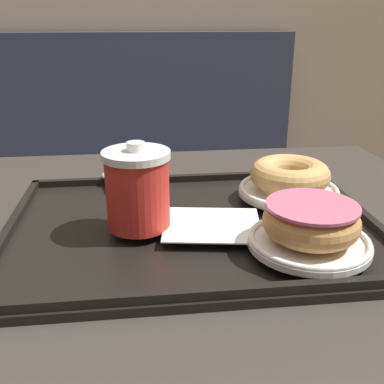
{
  "coord_description": "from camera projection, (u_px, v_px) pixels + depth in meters",
  "views": [
    {
      "loc": [
        -0.08,
        -0.6,
        1.05
      ],
      "look_at": [
        -0.01,
        0.0,
        0.81
      ],
      "focal_mm": 42.0,
      "sensor_mm": 36.0,
      "label": 1
    }
  ],
  "objects": [
    {
      "name": "booth_bench",
      "position": [
        101.0,
        236.0,
        1.61
      ],
      "size": [
        1.4,
        0.44,
        1.0
      ],
      "color": "#33384C",
      "rests_on": "ground_plane"
    },
    {
      "name": "cafe_table",
      "position": [
        197.0,
        331.0,
        0.74
      ],
      "size": [
        0.93,
        0.87,
        0.75
      ],
      "color": "#38332D",
      "rests_on": "ground_plane"
    },
    {
      "name": "serving_tray",
      "position": [
        192.0,
        227.0,
        0.67
      ],
      "size": [
        0.54,
        0.39,
        0.02
      ],
      "color": "black",
      "rests_on": "cafe_table"
    },
    {
      "name": "napkin_paper",
      "position": [
        212.0,
        225.0,
        0.64
      ],
      "size": [
        0.15,
        0.14,
        0.0
      ],
      "rotation": [
        0.0,
        0.0,
        -0.15
      ],
      "color": "white",
      "rests_on": "serving_tray"
    },
    {
      "name": "coffee_cup_front",
      "position": [
        138.0,
        189.0,
        0.62
      ],
      "size": [
        0.09,
        0.09,
        0.12
      ],
      "color": "red",
      "rests_on": "serving_tray"
    },
    {
      "name": "plate_with_chocolate_donut",
      "position": [
        309.0,
        241.0,
        0.58
      ],
      "size": [
        0.16,
        0.16,
        0.01
      ],
      "color": "white",
      "rests_on": "serving_tray"
    },
    {
      "name": "donut_chocolate_glazed",
      "position": [
        311.0,
        220.0,
        0.57
      ],
      "size": [
        0.12,
        0.12,
        0.04
      ],
      "color": "tan",
      "rests_on": "plate_with_chocolate_donut"
    },
    {
      "name": "plate_with_plain_donut",
      "position": [
        289.0,
        190.0,
        0.75
      ],
      "size": [
        0.17,
        0.17,
        0.01
      ],
      "color": "white",
      "rests_on": "serving_tray"
    },
    {
      "name": "donut_plain",
      "position": [
        290.0,
        174.0,
        0.74
      ],
      "size": [
        0.13,
        0.13,
        0.04
      ],
      "color": "tan",
      "rests_on": "plate_with_plain_donut"
    },
    {
      "name": "spoon",
      "position": [
        109.0,
        180.0,
        0.81
      ],
      "size": [
        0.05,
        0.14,
        0.01
      ],
      "rotation": [
        0.0,
        0.0,
        1.79
      ],
      "color": "silver",
      "rests_on": "serving_tray"
    }
  ]
}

